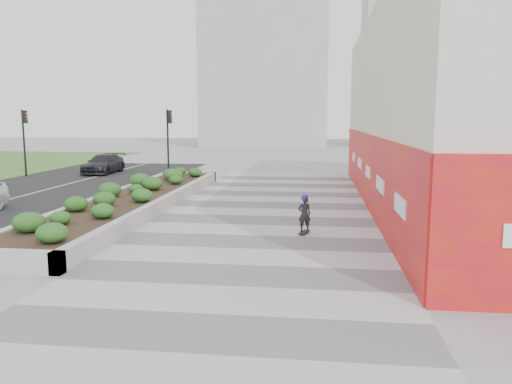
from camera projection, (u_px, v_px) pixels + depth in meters
The scene contains 11 objects.
ground at pixel (243, 259), 13.07m from camera, with size 160.00×160.00×0.00m, color gray.
walkway at pixel (257, 233), 16.01m from camera, with size 8.00×36.00×0.01m, color #A8A8AD.
building at pixel (443, 110), 20.46m from camera, with size 6.04×24.08×8.00m.
planter at pixel (136, 197), 20.54m from camera, with size 3.00×18.00×0.90m.
traffic_signal_near at pixel (169, 133), 30.72m from camera, with size 0.33×0.28×4.20m.
traffic_signal_far at pixel (24, 133), 31.33m from camera, with size 0.33×0.28×4.20m.
distant_bldg_north_l at pixel (266, 70), 66.22m from camera, with size 16.00×12.00×20.00m, color #ADAAA3.
distant_bldg_north_r at pixel (415, 57), 68.44m from camera, with size 14.00×10.00×24.00m, color #ADAAA3.
manhole_cover at pixel (272, 233), 15.95m from camera, with size 0.44×0.44×0.01m, color #595654.
skateboarder at pixel (304, 214), 15.77m from camera, with size 0.47×0.75×1.29m.
car_dark at pixel (104, 164), 33.52m from camera, with size 1.77×4.34×1.26m, color black.
Camera 1 is at (1.87, -12.54, 3.63)m, focal length 35.00 mm.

